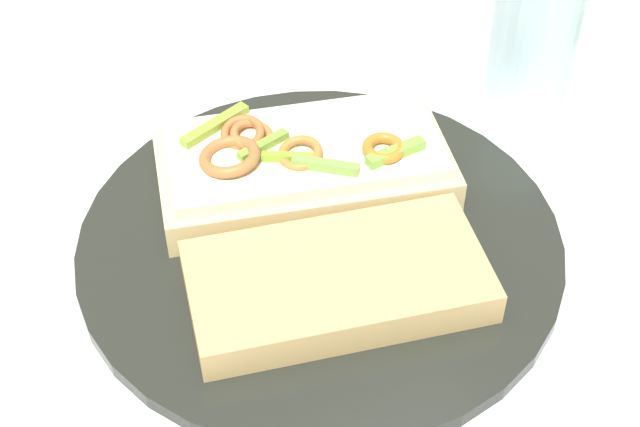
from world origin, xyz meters
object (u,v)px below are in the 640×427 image
(plate, at_px, (320,242))
(sandwich, at_px, (303,165))
(drinking_glass, at_px, (536,27))
(bread_slice_side, at_px, (337,281))

(plate, bearing_deg, sandwich, -106.41)
(plate, bearing_deg, drinking_glass, -162.32)
(plate, xyz_separation_m, drinking_glass, (-0.22, -0.07, 0.05))
(drinking_glass, bearing_deg, plate, 17.68)
(sandwich, distance_m, drinking_glass, 0.21)
(plate, height_order, drinking_glass, drinking_glass)
(plate, xyz_separation_m, sandwich, (-0.01, -0.05, 0.02))
(plate, height_order, sandwich, sandwich)
(plate, distance_m, bread_slice_side, 0.05)
(bread_slice_side, bearing_deg, drinking_glass, 42.03)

